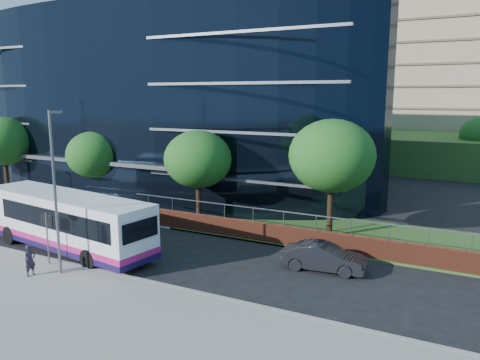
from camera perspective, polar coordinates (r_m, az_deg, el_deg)
The scene contains 18 objects.
ground at distance 31.06m, azimuth -25.39°, elevation -7.24°, with size 200.00×200.00×0.00m, color black.
kerb at distance 30.48m, azimuth -26.90°, elevation -7.53°, with size 80.00×0.25×0.16m, color gray.
yellow_line_outer at distance 30.62m, azimuth -26.58°, elevation -7.58°, with size 80.00×0.08×0.01m, color gold.
yellow_line_inner at distance 30.70m, azimuth -26.35°, elevation -7.51°, with size 80.00×0.08×0.01m, color gold.
far_forecourt at distance 42.39m, azimuth -18.56°, elevation -2.18°, with size 50.00×8.00×0.10m, color gray.
grass_verge at distance 29.94m, azimuth 26.34°, elevation -7.84°, with size 36.00×8.00×0.12m, color #2D511E.
glass_office at distance 47.59m, azimuth -8.79°, elevation 9.21°, with size 44.00×23.10×16.00m.
retaining_wall at distance 26.55m, azimuth 17.51°, elevation -8.23°, with size 34.00×0.40×2.11m.
guard_railings at distance 41.17m, azimuth -24.55°, elevation -1.85°, with size 24.00×0.05×1.10m.
street_sign at distance 26.12m, azimuth -22.48°, elevation -5.33°, with size 0.85×0.09×2.80m.
tree_far_a at distance 45.76m, azimuth -26.86°, elevation 4.24°, with size 4.95×4.95×6.98m.
tree_far_b at distance 38.55m, azimuth -17.39°, elevation 2.96°, with size 4.29×4.29×6.05m.
tree_far_c at distance 31.88m, azimuth -5.15°, elevation 2.53°, with size 4.62×4.62×6.51m.
tree_far_d at distance 28.99m, azimuth 11.14°, elevation 2.89°, with size 5.28×5.28×7.44m.
streetlight_east at distance 24.13m, azimuth -21.61°, elevation -0.93°, with size 0.15×0.77×8.00m.
city_bus at distance 28.47m, azimuth -20.25°, elevation -4.77°, with size 12.39×4.36×3.29m.
parked_car at distance 24.51m, azimuth 10.18°, elevation -9.25°, with size 1.48×4.26×1.40m, color black.
pedestrian at distance 25.21m, azimuth -24.22°, elevation -8.94°, with size 0.56×0.37×1.54m, color #271F2F.
Camera 1 is at (24.00, -17.62, 8.86)m, focal length 35.00 mm.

